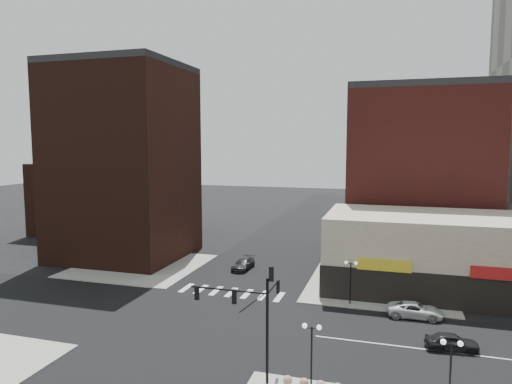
% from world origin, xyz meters
% --- Properties ---
extents(ground, '(240.00, 240.00, 0.00)m').
position_xyz_m(ground, '(0.00, 0.00, 0.00)').
color(ground, black).
rests_on(ground, ground).
extents(road_ew, '(200.00, 14.00, 0.02)m').
position_xyz_m(road_ew, '(0.00, 0.00, 0.01)').
color(road_ew, black).
rests_on(road_ew, ground).
extents(road_ns, '(14.00, 200.00, 0.02)m').
position_xyz_m(road_ns, '(0.00, 0.00, 0.01)').
color(road_ns, black).
rests_on(road_ns, ground).
extents(sidewalk_nw, '(15.00, 15.00, 0.12)m').
position_xyz_m(sidewalk_nw, '(-14.50, 14.50, 0.06)').
color(sidewalk_nw, gray).
rests_on(sidewalk_nw, ground).
extents(sidewalk_ne, '(15.00, 15.00, 0.12)m').
position_xyz_m(sidewalk_ne, '(14.50, 14.50, 0.06)').
color(sidewalk_ne, gray).
rests_on(sidewalk_ne, ground).
extents(building_nw, '(16.00, 15.00, 25.00)m').
position_xyz_m(building_nw, '(-19.00, 18.50, 12.50)').
color(building_nw, '#331910').
rests_on(building_nw, ground).
extents(building_nw_low, '(20.00, 18.00, 12.00)m').
position_xyz_m(building_nw_low, '(-32.00, 34.00, 6.00)').
color(building_nw_low, '#331910').
rests_on(building_nw_low, ground).
extents(building_ne_midrise, '(18.00, 15.00, 22.00)m').
position_xyz_m(building_ne_midrise, '(19.00, 29.50, 11.00)').
color(building_ne_midrise, maroon).
rests_on(building_ne_midrise, ground).
extents(building_ne_row, '(24.20, 12.20, 8.00)m').
position_xyz_m(building_ne_row, '(21.00, 15.00, 3.30)').
color(building_ne_row, beige).
rests_on(building_ne_row, ground).
extents(traffic_signal, '(5.59, 3.09, 7.77)m').
position_xyz_m(traffic_signal, '(7.24, -7.83, 4.96)').
color(traffic_signal, black).
rests_on(traffic_signal, ground).
extents(street_lamp_se_a, '(1.22, 0.32, 4.16)m').
position_xyz_m(street_lamp_se_a, '(11.00, -8.00, 3.29)').
color(street_lamp_se_a, black).
rests_on(street_lamp_se_a, sidewalk_se).
extents(street_lamp_se_b, '(1.22, 0.32, 4.16)m').
position_xyz_m(street_lamp_se_b, '(19.00, -8.00, 3.29)').
color(street_lamp_se_b, black).
rests_on(street_lamp_se_b, sidewalk_se).
extents(street_lamp_ne, '(1.22, 0.32, 4.16)m').
position_xyz_m(street_lamp_ne, '(12.00, 8.00, 3.29)').
color(street_lamp_ne, black).
rests_on(street_lamp_ne, sidewalk_ne).
extents(white_suv, '(4.79, 2.29, 1.32)m').
position_xyz_m(white_suv, '(17.81, 6.50, 0.66)').
color(white_suv, silver).
rests_on(white_suv, ground).
extents(dark_sedan_east, '(3.95, 1.95, 1.30)m').
position_xyz_m(dark_sedan_east, '(20.12, 0.47, 0.65)').
color(dark_sedan_east, black).
rests_on(dark_sedan_east, ground).
extents(dark_sedan_north, '(2.05, 4.62, 1.32)m').
position_xyz_m(dark_sedan_north, '(-1.63, 16.80, 0.66)').
color(dark_sedan_north, black).
rests_on(dark_sedan_north, ground).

